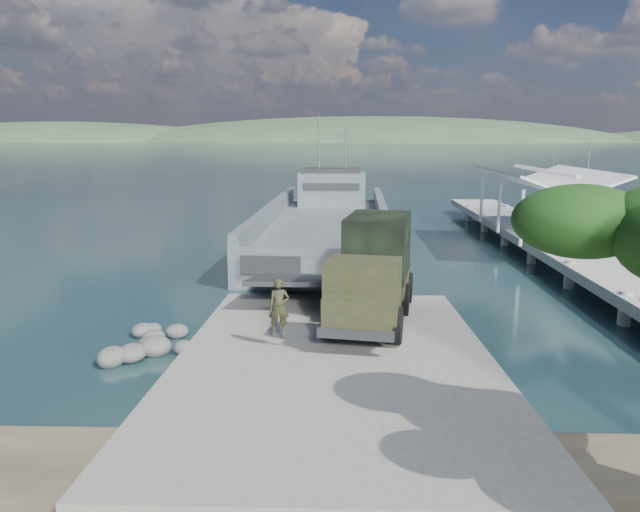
% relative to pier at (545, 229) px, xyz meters
% --- Properties ---
extents(ground, '(1400.00, 1400.00, 0.00)m').
position_rel_pier_xyz_m(ground, '(-13.00, -18.77, -1.60)').
color(ground, '#173138').
rests_on(ground, ground).
extents(boat_ramp, '(10.00, 18.00, 0.50)m').
position_rel_pier_xyz_m(boat_ramp, '(-13.00, -19.77, -1.35)').
color(boat_ramp, slate).
rests_on(boat_ramp, ground).
extents(shoreline_rocks, '(3.20, 5.60, 0.90)m').
position_rel_pier_xyz_m(shoreline_rocks, '(-19.20, -18.27, -1.60)').
color(shoreline_rocks, '#4C4C4A').
rests_on(shoreline_rocks, ground).
extents(distant_headlands, '(1000.00, 240.00, 48.00)m').
position_rel_pier_xyz_m(distant_headlands, '(37.00, 541.23, -1.60)').
color(distant_headlands, '#2E472C').
rests_on(distant_headlands, ground).
extents(pier, '(6.40, 44.00, 6.10)m').
position_rel_pier_xyz_m(pier, '(0.00, 0.00, 0.00)').
color(pier, gray).
rests_on(pier, ground).
extents(landing_craft, '(9.06, 32.39, 9.55)m').
position_rel_pier_xyz_m(landing_craft, '(-13.70, 3.82, -0.82)').
color(landing_craft, '#475054').
rests_on(landing_craft, ground).
extents(military_truck, '(3.87, 8.42, 3.77)m').
position_rel_pier_xyz_m(military_truck, '(-11.57, -15.59, 0.77)').
color(military_truck, black).
rests_on(military_truck, boat_ramp).
extents(soldier, '(0.71, 0.48, 1.88)m').
position_rel_pier_xyz_m(soldier, '(-14.86, -18.93, -0.16)').
color(soldier, '#1E321B').
rests_on(soldier, boat_ramp).
extents(sailboat_near, '(3.31, 6.02, 7.05)m').
position_rel_pier_xyz_m(sailboat_near, '(5.63, 8.10, -1.22)').
color(sailboat_near, white).
rests_on(sailboat_near, ground).
extents(sailboat_far, '(2.15, 4.96, 5.85)m').
position_rel_pier_xyz_m(sailboat_far, '(6.55, 18.46, -1.29)').
color(sailboat_far, white).
rests_on(sailboat_far, ground).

